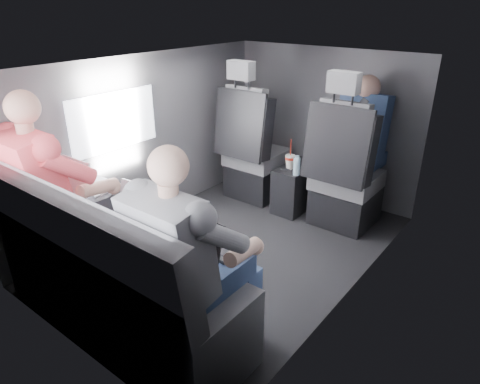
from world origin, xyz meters
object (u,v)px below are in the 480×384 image
Objects in this scene: center_console at (296,187)px; soda_cup at (290,161)px; front_seat_right at (344,180)px; passenger_front_right at (363,131)px; passenger_rear_right at (192,259)px; water_bottle at (297,166)px; laptop_silver at (156,210)px; laptop_white at (87,182)px; passenger_rear_left at (57,192)px; rear_bench at (113,282)px; laptop_black at (211,241)px; front_seat_left at (253,156)px.

center_console is 0.28m from soda_cup.
passenger_front_right is (0.00, 0.26, 0.34)m from front_seat_right.
center_console is at bearing 105.68° from passenger_rear_right.
water_bottle is (0.09, -0.18, 0.28)m from center_console.
passenger_front_right is at bearing 47.88° from water_bottle.
laptop_silver is at bearing -92.68° from water_bottle.
water_bottle is (0.12, -0.09, 0.01)m from soda_cup.
passenger_rear_left is (0.02, -0.22, 0.02)m from laptop_white.
laptop_silver is at bearing -89.07° from center_console.
laptop_silver is at bearing 85.21° from rear_bench.
front_seat_right reaches higher than soda_cup.
rear_bench is (-0.45, -1.90, -0.09)m from front_seat_right.
laptop_black reaches higher than water_bottle.
front_seat_right reaches higher than laptop_black.
laptop_black is at bearing -88.84° from passenger_front_right.
laptop_white is at bearing -111.02° from center_console.
laptop_silver is 0.47m from laptop_black.
rear_bench is 1.85m from soda_cup.
rear_bench is 1.25× the size of passenger_rear_left.
center_console is at bearing 68.98° from laptop_white.
front_seat_right is at bearing 59.77° from passenger_rear_left.
soda_cup is at bearing 71.68° from passenger_rear_left.
passenger_rear_right is at bearing -24.07° from laptop_silver.
center_console is (-0.45, 0.04, -0.20)m from front_seat_right.
front_seat_right is (0.90, 0.00, 0.00)m from front_seat_left.
laptop_white is at bearing -96.30° from front_seat_left.
soda_cup is at bearing -146.80° from passenger_front_right.
center_console is 2.89× the size of water_bottle.
soda_cup is 0.20× the size of passenger_rear_left.
front_seat_left is 1.00× the size of front_seat_right.
laptop_white reaches higher than soda_cup.
front_seat_left is at bearing 83.70° from laptop_white.
passenger_rear_left is at bearing -120.23° from front_seat_right.
laptop_black is at bearing 27.63° from rear_bench.
center_console is at bearing 5.07° from front_seat_left.
laptop_silver is at bearing -104.95° from front_seat_right.
front_seat_right is 0.48m from soda_cup.
water_bottle is 0.53× the size of laptop_black.
rear_bench is at bearing -94.79° from laptop_silver.
laptop_silver is at bearing -103.08° from passenger_front_right.
front_seat_left reaches higher than laptop_silver.
water_bottle is at bearing 104.89° from laptop_black.
water_bottle is at bearing -132.12° from passenger_front_right.
laptop_black is 1.91m from passenger_front_right.
rear_bench reaches higher than center_console.
front_seat_right reaches higher than center_console.
front_seat_right is 4.88× the size of soda_cup.
soda_cup is 0.81× the size of laptop_white.
passenger_front_right reaches higher than laptop_white.
passenger_rear_right reaches higher than soda_cup.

